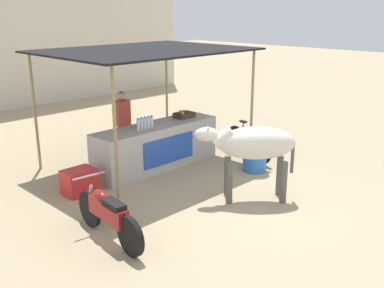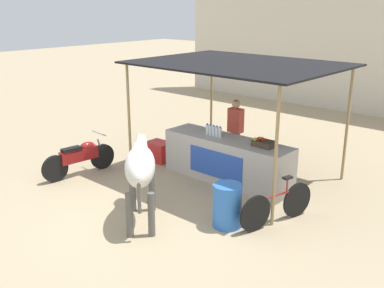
{
  "view_description": "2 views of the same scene",
  "coord_description": "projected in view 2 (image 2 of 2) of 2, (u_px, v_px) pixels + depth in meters",
  "views": [
    {
      "loc": [
        -6.16,
        -5.0,
        3.4
      ],
      "look_at": [
        -0.36,
        0.74,
        0.92
      ],
      "focal_mm": 42.0,
      "sensor_mm": 36.0,
      "label": 1
    },
    {
      "loc": [
        5.61,
        -5.22,
        3.76
      ],
      "look_at": [
        0.1,
        0.93,
        1.15
      ],
      "focal_mm": 42.0,
      "sensor_mm": 36.0,
      "label": 2
    }
  ],
  "objects": [
    {
      "name": "ground_plane",
      "position": [
        155.0,
        213.0,
        8.41
      ],
      "size": [
        60.0,
        60.0,
        0.0
      ],
      "primitive_type": "plane",
      "color": "tan"
    },
    {
      "name": "building_wall_far",
      "position": [
        380.0,
        31.0,
        14.97
      ],
      "size": [
        16.0,
        0.5,
        5.72
      ],
      "primitive_type": "cube",
      "color": "beige",
      "rests_on": "ground"
    },
    {
      "name": "stall_counter",
      "position": [
        227.0,
        159.0,
        9.82
      ],
      "size": [
        3.0,
        0.82,
        0.96
      ],
      "color": "#B2ADA8",
      "rests_on": "ground"
    },
    {
      "name": "stall_awning",
      "position": [
        238.0,
        67.0,
        9.44
      ],
      "size": [
        4.2,
        3.2,
        2.56
      ],
      "color": "black",
      "rests_on": "ground"
    },
    {
      "name": "water_bottle_row",
      "position": [
        214.0,
        131.0,
        9.83
      ],
      "size": [
        0.43,
        0.07,
        0.25
      ],
      "color": "silver",
      "rests_on": "stall_counter"
    },
    {
      "name": "fruit_crate",
      "position": [
        264.0,
        143.0,
        9.13
      ],
      "size": [
        0.44,
        0.32,
        0.18
      ],
      "color": "#3F3326",
      "rests_on": "stall_counter"
    },
    {
      "name": "vendor_behind_counter",
      "position": [
        235.0,
        133.0,
        10.47
      ],
      "size": [
        0.34,
        0.22,
        1.65
      ],
      "color": "#383842",
      "rests_on": "ground"
    },
    {
      "name": "cooler_box",
      "position": [
        159.0,
        151.0,
        11.12
      ],
      "size": [
        0.6,
        0.44,
        0.48
      ],
      "primitive_type": "cube",
      "color": "red",
      "rests_on": "ground"
    },
    {
      "name": "water_barrel",
      "position": [
        227.0,
        205.0,
        7.81
      ],
      "size": [
        0.51,
        0.51,
        0.78
      ],
      "primitive_type": "cylinder",
      "color": "blue",
      "rests_on": "ground"
    },
    {
      "name": "cow",
      "position": [
        140.0,
        167.0,
        7.79
      ],
      "size": [
        1.56,
        1.53,
        1.44
      ],
      "color": "silver",
      "rests_on": "ground"
    },
    {
      "name": "motorcycle_parked",
      "position": [
        80.0,
        157.0,
        10.15
      ],
      "size": [
        0.55,
        1.8,
        0.9
      ],
      "color": "black",
      "rests_on": "ground"
    },
    {
      "name": "bicycle_leaning",
      "position": [
        277.0,
        206.0,
        7.9
      ],
      "size": [
        0.46,
        1.62,
        0.85
      ],
      "color": "black",
      "rests_on": "ground"
    }
  ]
}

